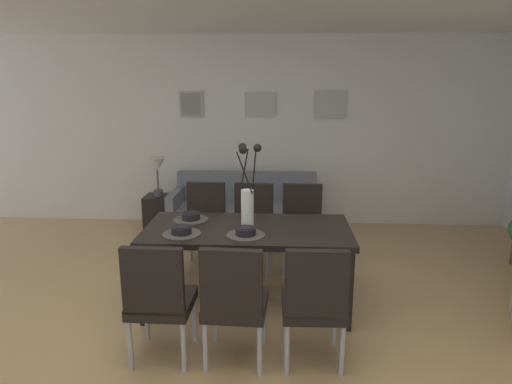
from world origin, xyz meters
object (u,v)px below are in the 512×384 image
object	(u,v)px
dining_table	(248,236)
dining_chair_far_right	(253,223)
dining_chair_far_left	(234,299)
dining_chair_mid_right	(302,224)
dining_chair_near_right	(204,222)
framed_picture_center	(260,104)
side_table	(160,215)
table_lamp	(157,168)
sofa	(245,215)
bowl_far_left	(246,231)
bowl_near_left	(182,229)
framed_picture_right	(330,105)
dining_chair_mid_left	(314,300)
centerpiece_vase	(247,196)
bowl_near_right	(191,216)
dining_chair_near_left	(159,296)
framed_picture_left	(191,104)

from	to	relation	value
dining_table	dining_chair_far_right	xyz separation A→B (m)	(-0.01, 0.84, -0.15)
dining_chair_far_left	dining_chair_mid_right	bearing A→B (deg)	72.01
dining_chair_near_right	framed_picture_center	distance (m)	2.06
side_table	table_lamp	world-z (taller)	table_lamp
dining_chair_far_right	sofa	xyz separation A→B (m)	(-0.16, 1.03, -0.23)
bowl_far_left	bowl_near_left	bearing A→B (deg)	180.00
dining_chair_near_right	framed_picture_right	xyz separation A→B (m)	(1.48, 1.62, 1.17)
bowl_near_left	framed_picture_right	xyz separation A→B (m)	(1.49, 2.67, 0.90)
dining_chair_near_right	table_lamp	bearing A→B (deg)	126.67
dining_chair_far_right	framed_picture_right	size ratio (longest dim) A/B	2.18
dining_chair_mid_left	framed_picture_right	xyz separation A→B (m)	(0.42, 3.33, 1.17)
centerpiece_vase	bowl_near_right	xyz separation A→B (m)	(-0.54, 0.20, -0.24)
framed_picture_center	dining_chair_near_right	bearing A→B (deg)	-108.20
dining_chair_mid_right	side_table	distance (m)	2.14
centerpiece_vase	table_lamp	xyz separation A→B (m)	(-1.32, 1.90, -0.13)
dining_chair_far_right	framed_picture_center	size ratio (longest dim) A/B	2.23
dining_chair_mid_left	bowl_near_left	bearing A→B (deg)	148.06
sofa	framed_picture_right	world-z (taller)	framed_picture_right
dining_chair_mid_left	bowl_near_right	distance (m)	1.53
dining_chair_near_left	bowl_far_left	xyz separation A→B (m)	(0.57, 0.68, 0.27)
dining_chair_near_left	side_table	world-z (taller)	dining_chair_near_left
bowl_far_left	bowl_near_right	bearing A→B (deg)	143.59
dining_chair_near_right	bowl_far_left	distance (m)	1.21
dining_table	dining_chair_far_left	size ratio (longest dim) A/B	1.96
framed_picture_right	dining_chair_near_right	bearing A→B (deg)	-132.53
bowl_near_left	dining_chair_mid_right	bearing A→B (deg)	44.15
dining_chair_far_left	framed_picture_left	distance (m)	3.66
dining_table	dining_chair_near_left	size ratio (longest dim) A/B	1.96
dining_chair_near_right	bowl_far_left	size ratio (longest dim) A/B	5.41
centerpiece_vase	bowl_near_left	distance (m)	0.63
bowl_near_left	dining_chair_mid_left	bearing A→B (deg)	-31.94
table_lamp	bowl_far_left	bearing A→B (deg)	-58.02
framed_picture_right	centerpiece_vase	bearing A→B (deg)	-111.05
dining_chair_mid_left	bowl_near_left	xyz separation A→B (m)	(-1.07, 0.67, 0.27)
dining_table	dining_chair_far_right	size ratio (longest dim) A/B	1.96
dining_chair_mid_right	sofa	world-z (taller)	dining_chair_mid_right
side_table	table_lamp	distance (m)	0.63
dining_chair_near_left	bowl_far_left	bearing A→B (deg)	50.06
dining_table	framed_picture_right	size ratio (longest dim) A/B	4.27
framed_picture_center	bowl_near_right	bearing A→B (deg)	-103.38
dining_chair_far_right	bowl_near_left	world-z (taller)	dining_chair_far_right
framed_picture_right	framed_picture_center	bearing A→B (deg)	180.00
framed_picture_left	framed_picture_center	xyz separation A→B (m)	(0.95, -0.00, -0.00)
dining_chair_mid_right	bowl_near_right	world-z (taller)	dining_chair_mid_right
dining_chair_far_right	table_lamp	distance (m)	1.73
dining_table	dining_chair_far_left	world-z (taller)	dining_chair_far_left
dining_chair_far_right	bowl_near_right	size ratio (longest dim) A/B	5.41
dining_chair_mid_left	framed_picture_left	size ratio (longest dim) A/B	2.58
dining_table	bowl_far_left	bearing A→B (deg)	-90.00
bowl_near_right	framed_picture_left	xyz separation A→B (m)	(-0.41, 2.27, 0.90)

